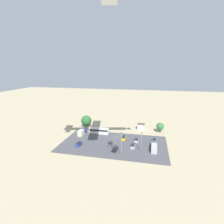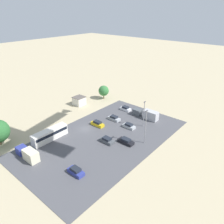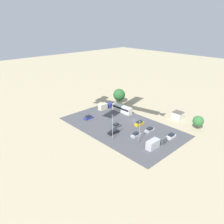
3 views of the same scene
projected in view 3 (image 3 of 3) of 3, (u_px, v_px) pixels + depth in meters
ground_plane at (134, 121)px, 94.78m from camera, size 400.00×400.00×0.00m
parking_lot_surface at (122, 126)px, 89.72m from camera, size 49.89×28.76×0.08m
shed_building at (178, 115)px, 96.30m from camera, size 4.17×4.07×3.23m
bus at (122, 109)px, 103.24m from camera, size 10.82×2.48×3.18m
parked_car_0 at (171, 136)px, 80.93m from camera, size 1.90×4.01×1.50m
parked_car_1 at (136, 135)px, 81.92m from camera, size 1.82×4.05×1.46m
parked_car_2 at (139, 123)px, 90.89m from camera, size 1.73×4.54×1.63m
parked_car_3 at (88, 117)px, 96.37m from camera, size 1.86×4.14×1.60m
parked_car_4 at (150, 130)px, 85.63m from camera, size 1.87×4.26×1.46m
parked_car_5 at (114, 132)px, 84.06m from camera, size 1.94×4.61×1.45m
parked_car_6 at (116, 126)px, 88.89m from camera, size 1.95×4.17×1.52m
parked_truck_0 at (156, 143)px, 74.92m from camera, size 2.39×9.25×3.04m
parked_truck_1 at (105, 106)px, 107.21m from camera, size 2.35×7.78×2.83m
tree_near_shed at (119, 95)px, 114.58m from camera, size 6.27×6.27×7.37m
tree_apron_mid at (198, 121)px, 86.42m from camera, size 4.26×4.26×5.63m
light_pole_lot_centre at (139, 131)px, 75.97m from camera, size 0.90×0.28×8.49m
light_pole_lot_edge at (113, 127)px, 77.43m from camera, size 0.90×0.28×9.98m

